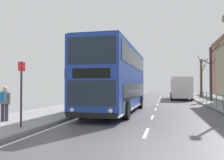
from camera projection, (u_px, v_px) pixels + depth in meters
The scene contains 7 objects.
ground at pixel (113, 148), 6.77m from camera, with size 15.80×140.00×0.20m.
double_decker_bus_main at pixel (116, 79), 16.20m from camera, with size 2.88×10.97×4.28m.
background_bus_far_lane at pixel (180, 88), 33.30m from camera, with size 2.75×9.82×2.91m.
pedestrian_with_backpack at pixel (4, 101), 11.27m from camera, with size 0.55×0.58×1.61m.
bus_stop_sign_near at pixel (21, 87), 9.63m from camera, with size 0.08×0.44×2.61m.
bare_tree_far_00 at pixel (211, 72), 28.71m from camera, with size 2.38×2.23×6.82m.
bare_tree_far_01 at pixel (201, 77), 36.14m from camera, with size 1.83×2.21×6.11m.
Camera 1 is at (0.70, -6.67, 1.75)m, focal length 38.98 mm.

